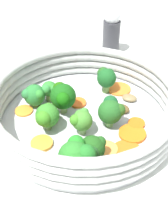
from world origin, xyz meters
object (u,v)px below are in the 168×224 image
object	(u,v)px
carrot_slice_6	(136,124)
broccoli_floret_0	(93,149)
carrot_slice_4	(24,111)
broccoli_floret_7	(47,116)
carrot_slice_5	(78,103)
broccoli_floret_4	(34,95)
carrot_slice_3	(106,149)
skillet	(84,121)
carrot_slice_0	(42,143)
carrot_slice_2	(132,134)
broccoli_floret_1	(62,97)
salt_shaker	(111,31)
broccoli_floret_3	(77,155)
broccoli_floret_6	(111,110)
carrot_slice_7	(119,89)
broccoli_floret_8	(49,90)
carrot_slice_8	(47,117)
mushroom_piece_0	(129,98)
broccoli_floret_2	(107,77)
carrot_slice_1	(127,151)
broccoli_floret_5	(81,120)

from	to	relation	value
carrot_slice_6	broccoli_floret_0	size ratio (longest dim) A/B	0.66
carrot_slice_4	broccoli_floret_7	xyz separation A→B (m)	(-0.06, 0.02, 0.03)
carrot_slice_5	broccoli_floret_4	bearing A→B (deg)	31.65
carrot_slice_3	carrot_slice_6	world-z (taller)	same
skillet	carrot_slice_0	size ratio (longest dim) A/B	8.47
carrot_slice_2	broccoli_floret_0	world-z (taller)	broccoli_floret_0
broccoli_floret_1	salt_shaker	xyz separation A→B (m)	(0.03, -0.27, 0.01)
broccoli_floret_4	broccoli_floret_0	bearing A→B (deg)	155.10
carrot_slice_3	broccoli_floret_3	xyz separation A→B (m)	(0.02, 0.06, 0.03)
carrot_slice_2	broccoli_floret_6	world-z (taller)	broccoli_floret_6
carrot_slice_3	carrot_slice_7	size ratio (longest dim) A/B	0.80
broccoli_floret_1	broccoli_floret_8	distance (m)	0.05
carrot_slice_5	carrot_slice_8	size ratio (longest dim) A/B	0.78
carrot_slice_0	mushroom_piece_0	distance (m)	0.20
carrot_slice_3	mushroom_piece_0	world-z (taller)	mushroom_piece_0
broccoli_floret_2	mushroom_piece_0	bearing A→B (deg)	172.80
mushroom_piece_0	broccoli_floret_0	bearing A→B (deg)	92.11
carrot_slice_8	broccoli_floret_0	bearing A→B (deg)	156.44
carrot_slice_2	salt_shaker	xyz separation A→B (m)	(0.16, -0.27, 0.04)
carrot_slice_1	carrot_slice_8	bearing A→B (deg)	-3.70
carrot_slice_5	broccoli_floret_8	xyz separation A→B (m)	(0.05, 0.02, 0.02)
carrot_slice_2	salt_shaker	world-z (taller)	salt_shaker
carrot_slice_1	carrot_slice_4	bearing A→B (deg)	-2.03
broccoli_floret_2	mushroom_piece_0	size ratio (longest dim) A/B	1.78
broccoli_floret_0	mushroom_piece_0	distance (m)	0.17
broccoli_floret_5	salt_shaker	size ratio (longest dim) A/B	0.40
carrot_slice_2	broccoli_floret_1	size ratio (longest dim) A/B	0.80
carrot_slice_2	broccoli_floret_3	xyz separation A→B (m)	(0.04, 0.11, 0.03)
carrot_slice_1	carrot_slice_3	xyz separation A→B (m)	(0.03, 0.01, 0.00)
carrot_slice_7	broccoli_floret_1	xyz separation A→B (m)	(0.06, 0.12, 0.03)
carrot_slice_4	broccoli_floret_8	bearing A→B (deg)	-115.59
carrot_slice_5	broccoli_floret_1	bearing A→B (deg)	72.25
broccoli_floret_4	broccoli_floret_6	distance (m)	0.15
broccoli_floret_0	broccoli_floret_5	bearing A→B (deg)	-47.01
carrot_slice_3	carrot_slice_7	world-z (taller)	carrot_slice_3
carrot_slice_3	broccoli_floret_8	bearing A→B (deg)	-25.34
broccoli_floret_2	broccoli_floret_7	world-z (taller)	broccoli_floret_2
carrot_slice_4	broccoli_floret_4	distance (m)	0.03
broccoli_floret_4	broccoli_floret_6	bearing A→B (deg)	-173.26
broccoli_floret_5	broccoli_floret_6	world-z (taller)	broccoli_floret_6
carrot_slice_3	carrot_slice_2	bearing A→B (deg)	-114.59
broccoli_floret_4	broccoli_floret_1	bearing A→B (deg)	-175.02
carrot_slice_7	carrot_slice_8	xyz separation A→B (m)	(0.08, 0.14, 0.00)
carrot_slice_8	broccoli_floret_3	size ratio (longest dim) A/B	0.71
broccoli_floret_2	broccoli_floret_8	size ratio (longest dim) A/B	1.26
carrot_slice_3	broccoli_floret_3	world-z (taller)	broccoli_floret_3
carrot_slice_4	carrot_slice_6	distance (m)	0.20
carrot_slice_1	mushroom_piece_0	size ratio (longest dim) A/B	1.67
mushroom_piece_0	broccoli_floret_1	bearing A→B (deg)	45.10
carrot_slice_0	carrot_slice_1	xyz separation A→B (m)	(-0.13, -0.05, -0.00)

